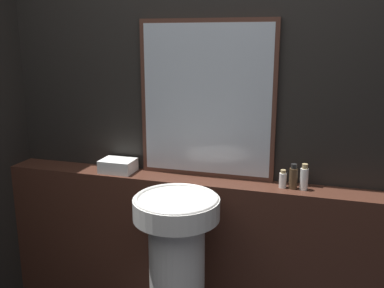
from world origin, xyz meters
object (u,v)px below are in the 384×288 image
object	(u,v)px
shampoo_bottle	(283,179)
conditioner_bottle	(293,177)
towel_stack	(118,166)
lotion_bottle	(304,178)
pedestal_sink	(177,266)
mirror	(207,100)

from	to	relation	value
shampoo_bottle	conditioner_bottle	distance (m)	0.06
towel_stack	lotion_bottle	distance (m)	1.12
pedestal_sink	shampoo_bottle	world-z (taller)	shampoo_bottle
mirror	towel_stack	bearing A→B (deg)	-171.31
pedestal_sink	conditioner_bottle	distance (m)	0.79
towel_stack	shampoo_bottle	distance (m)	1.01
mirror	conditioner_bottle	xyz separation A→B (m)	(0.52, -0.08, -0.39)
pedestal_sink	towel_stack	distance (m)	0.75
shampoo_bottle	conditioner_bottle	bearing A→B (deg)	-0.00
mirror	shampoo_bottle	size ratio (longest dim) A/B	8.99
mirror	lotion_bottle	distance (m)	0.70
towel_stack	lotion_bottle	world-z (taller)	lotion_bottle
conditioner_bottle	lotion_bottle	size ratio (longest dim) A/B	0.96
mirror	shampoo_bottle	xyz separation A→B (m)	(0.46, -0.08, -0.41)
pedestal_sink	lotion_bottle	xyz separation A→B (m)	(0.61, 0.38, 0.43)
towel_stack	lotion_bottle	bearing A→B (deg)	-0.00
pedestal_sink	mirror	size ratio (longest dim) A/B	0.99
pedestal_sink	shampoo_bottle	xyz separation A→B (m)	(0.50, 0.38, 0.41)
conditioner_bottle	shampoo_bottle	bearing A→B (deg)	180.00
towel_stack	shampoo_bottle	xyz separation A→B (m)	(1.01, 0.00, 0.01)
pedestal_sink	mirror	xyz separation A→B (m)	(0.03, 0.46, 0.82)
conditioner_bottle	pedestal_sink	bearing A→B (deg)	-145.59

